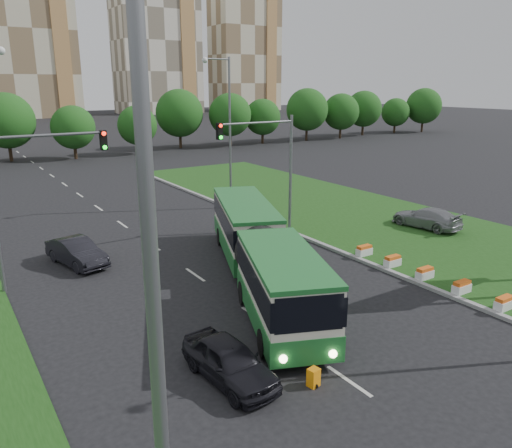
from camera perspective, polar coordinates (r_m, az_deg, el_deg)
ground at (r=24.25m, az=5.94°, el=-8.73°), size 360.00×360.00×0.00m
grass_median at (r=38.18m, az=13.62°, el=0.23°), size 14.00×60.00×0.15m
median_kerb at (r=33.61m, az=5.42°, el=-1.48°), size 0.30×60.00×0.18m
lane_markings at (r=39.91m, az=-15.95°, el=0.62°), size 0.20×100.00×0.01m
flower_planters at (r=27.09m, az=20.55°, el=-5.98°), size 1.10×11.50×0.60m
traffic_mast_median at (r=33.27m, az=1.76°, el=7.70°), size 5.76×0.32×8.00m
traffic_mast_left at (r=26.68m, az=-24.72°, el=4.24°), size 5.76×0.32×8.00m
street_lamps at (r=29.47m, az=-10.85°, el=7.65°), size 36.00×60.00×12.00m
tree_line at (r=76.13m, az=-14.91°, el=11.12°), size 120.00×8.00×9.00m
apartment_tower_ceast at (r=170.18m, az=-24.68°, el=19.50°), size 25.00×15.00×50.00m
apartment_tower_east at (r=181.23m, az=-11.33°, el=19.78°), size 27.00×15.00×47.00m
midrise_east at (r=197.03m, az=-1.29°, el=18.70°), size 24.00×14.00×40.00m
articulated_bus at (r=25.50m, az=-0.28°, el=-3.09°), size 2.75×17.64×2.90m
car_left_near at (r=17.98m, az=-3.06°, el=-15.37°), size 2.04×4.42×1.47m
car_left_far at (r=30.23m, az=-19.83°, el=-3.03°), size 2.66×4.86×1.52m
car_median at (r=37.25m, az=18.91°, el=0.69°), size 2.64×5.17×1.44m
pedestrian at (r=19.61m, az=6.46°, el=-12.30°), size 0.43×0.63×1.66m
shopping_trolley at (r=17.96m, az=6.59°, el=-17.03°), size 0.39×0.41×0.66m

